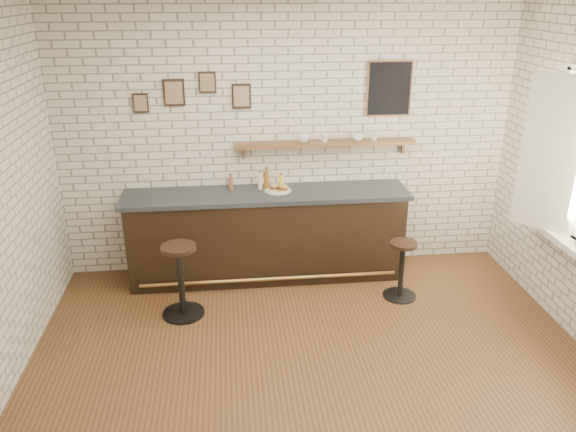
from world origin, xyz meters
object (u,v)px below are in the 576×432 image
at_px(bar_counter, 267,235).
at_px(bitters_bottle_brown, 231,184).
at_px(bitters_bottle_white, 260,182).
at_px(bitters_bottle_amber, 267,180).
at_px(bar_stool_right, 402,268).
at_px(sandwich_plate, 278,190).
at_px(shelf_cup_a, 303,138).
at_px(ciabatta_sandwich, 279,187).
at_px(condiment_bottle_yellow, 281,182).
at_px(shelf_cup_b, 325,138).
at_px(bar_stool_left, 181,278).
at_px(shelf_cup_c, 358,137).
at_px(shelf_cup_d, 374,137).

xyz_separation_m(bar_counter, bitters_bottle_brown, (-0.38, 0.12, 0.58)).
distance_m(bitters_bottle_white, bitters_bottle_amber, 0.07).
distance_m(bar_counter, bar_stool_right, 1.51).
bearing_deg(sandwich_plate, bitters_bottle_brown, 169.41).
height_order(bar_stool_right, shelf_cup_a, shelf_cup_a).
xyz_separation_m(ciabatta_sandwich, condiment_bottle_yellow, (0.03, 0.09, 0.02)).
height_order(shelf_cup_a, shelf_cup_b, shelf_cup_a).
xyz_separation_m(bar_counter, bar_stool_left, (-0.91, -0.73, -0.10)).
relative_size(sandwich_plate, bar_stool_right, 0.44).
xyz_separation_m(bar_stool_left, shelf_cup_a, (1.34, 0.93, 1.14)).
height_order(bitters_bottle_white, bar_stool_left, bitters_bottle_white).
distance_m(bar_stool_right, shelf_cup_b, 1.63).
distance_m(ciabatta_sandwich, shelf_cup_a, 0.60).
height_order(bitters_bottle_white, bitters_bottle_amber, bitters_bottle_amber).
height_order(bar_counter, bitters_bottle_amber, bitters_bottle_amber).
bearing_deg(sandwich_plate, bitters_bottle_white, 153.15).
height_order(ciabatta_sandwich, shelf_cup_a, shelf_cup_a).
bearing_deg(bar_counter, shelf_cup_a, 25.23).
bearing_deg(shelf_cup_b, bar_stool_left, 174.60).
relative_size(bar_stool_left, shelf_cup_c, 6.68).
xyz_separation_m(sandwich_plate, shelf_cup_c, (0.90, 0.17, 0.53)).
distance_m(bitters_bottle_brown, shelf_cup_d, 1.66).
xyz_separation_m(bar_stool_right, shelf_cup_c, (-0.34, 0.83, 1.21)).
bearing_deg(shelf_cup_a, shelf_cup_c, -13.71).
bearing_deg(bar_stool_left, shelf_cup_d, 23.78).
relative_size(bitters_bottle_white, shelf_cup_c, 1.78).
height_order(ciabatta_sandwich, shelf_cup_b, shelf_cup_b).
bearing_deg(shelf_cup_a, bitters_bottle_amber, 176.80).
xyz_separation_m(bitters_bottle_white, shelf_cup_a, (0.48, 0.08, 0.46)).
bearing_deg(sandwich_plate, ciabatta_sandwich, 0.00).
xyz_separation_m(condiment_bottle_yellow, bar_stool_right, (1.19, -0.76, -0.74)).
bearing_deg(sandwich_plate, shelf_cup_a, 30.06).
bearing_deg(condiment_bottle_yellow, bitters_bottle_amber, -180.00).
bearing_deg(shelf_cup_c, bar_counter, 106.06).
bearing_deg(bitters_bottle_brown, condiment_bottle_yellow, -0.00).
bearing_deg(shelf_cup_a, bitters_bottle_white, 175.30).
distance_m(bitters_bottle_amber, condiment_bottle_yellow, 0.16).
relative_size(bar_stool_left, shelf_cup_d, 8.46).
height_order(condiment_bottle_yellow, shelf_cup_a, shelf_cup_a).
relative_size(bar_counter, ciabatta_sandwich, 14.10).
xyz_separation_m(bitters_bottle_brown, shelf_cup_a, (0.81, 0.08, 0.47)).
bearing_deg(shelf_cup_c, ciabatta_sandwich, 105.94).
bearing_deg(bar_stool_right, bar_counter, 155.19).
distance_m(condiment_bottle_yellow, bar_stool_right, 1.59).
bearing_deg(shelf_cup_d, bar_counter, 178.67).
height_order(bitters_bottle_brown, shelf_cup_a, shelf_cup_a).
distance_m(shelf_cup_b, shelf_cup_d, 0.55).
bearing_deg(shelf_cup_c, bar_stool_right, -153.01).
relative_size(bar_stool_right, shelf_cup_a, 5.09).
bearing_deg(ciabatta_sandwich, shelf_cup_c, 10.91).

